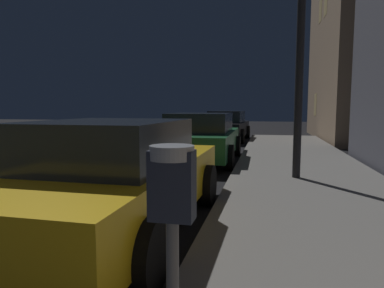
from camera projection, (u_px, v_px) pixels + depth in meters
The scene contains 4 objects.
parking_meter at pixel (172, 217), 1.46m from camera, with size 0.19×0.19×1.28m.
car_yellow_cab at pixel (114, 177), 4.38m from camera, with size 2.15×4.45×1.43m.
car_green at pixel (201, 137), 10.11m from camera, with size 2.18×4.36×1.43m.
car_black at pixel (227, 126), 16.61m from camera, with size 2.08×4.45×1.43m.
Camera 1 is at (4.74, -0.51, 1.59)m, focal length 31.99 mm.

